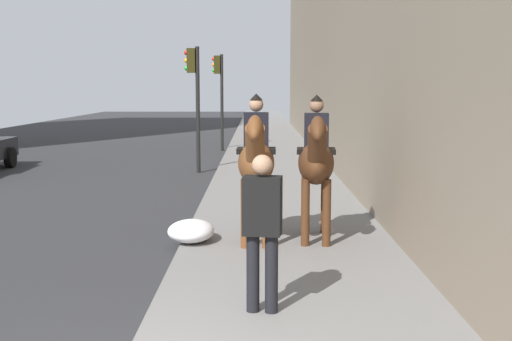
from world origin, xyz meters
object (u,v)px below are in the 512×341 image
at_px(mounted_horse_near, 256,160).
at_px(mounted_horse_far, 316,161).
at_px(traffic_light_near_curb, 195,88).
at_px(traffic_light_far_curb, 220,86).
at_px(pedestrian_greeting, 262,223).

height_order(mounted_horse_near, mounted_horse_far, mounted_horse_near).
xyz_separation_m(mounted_horse_near, traffic_light_near_curb, (8.88, 1.81, 1.07)).
distance_m(traffic_light_near_curb, traffic_light_far_curb, 6.47).
height_order(mounted_horse_far, pedestrian_greeting, mounted_horse_far).
xyz_separation_m(traffic_light_near_curb, traffic_light_far_curb, (6.46, -0.34, 0.06)).
bearing_deg(traffic_light_far_curb, mounted_horse_near, -174.52).
distance_m(pedestrian_greeting, traffic_light_near_curb, 12.19).
bearing_deg(traffic_light_near_curb, pedestrian_greeting, -171.06).
distance_m(mounted_horse_far, traffic_light_near_curb, 9.24).
relative_size(traffic_light_near_curb, traffic_light_far_curb, 0.97).
distance_m(mounted_horse_far, pedestrian_greeting, 3.34).
height_order(pedestrian_greeting, traffic_light_near_curb, traffic_light_near_curb).
xyz_separation_m(mounted_horse_near, traffic_light_far_curb, (15.33, 1.47, 1.13)).
relative_size(pedestrian_greeting, traffic_light_far_curb, 0.45).
xyz_separation_m(pedestrian_greeting, traffic_light_near_curb, (11.97, 1.88, 1.37)).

